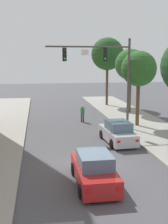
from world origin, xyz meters
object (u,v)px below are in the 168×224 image
(car_following_red, at_px, (94,170))
(street_tree_third, at_px, (130,65))
(traffic_signal_mast, at_px, (106,67))
(street_tree_farthest, at_px, (107,54))
(street_tree_second, at_px, (139,69))
(car_lead_silver, at_px, (118,133))
(pedestrian_crossing_road, at_px, (82,113))

(car_following_red, xyz_separation_m, street_tree_third, (7.55, 17.77, 4.68))
(traffic_signal_mast, relative_size, street_tree_farthest, 0.87)
(car_following_red, relative_size, street_tree_second, 0.65)
(car_lead_silver, bearing_deg, street_tree_second, 55.88)
(traffic_signal_mast, distance_m, car_following_red, 11.86)
(traffic_signal_mast, height_order, street_tree_farthest, street_tree_farthest)
(traffic_signal_mast, relative_size, street_tree_second, 1.14)
(car_lead_silver, distance_m, street_tree_third, 12.79)
(pedestrian_crossing_road, height_order, street_tree_third, street_tree_third)
(car_following_red, distance_m, street_tree_second, 13.64)
(street_tree_second, bearing_deg, street_tree_third, 78.04)
(street_tree_second, height_order, street_tree_farthest, street_tree_farthest)
(traffic_signal_mast, height_order, car_following_red, traffic_signal_mast)
(traffic_signal_mast, height_order, street_tree_third, traffic_signal_mast)
(car_following_red, xyz_separation_m, street_tree_second, (6.19, 11.34, 4.40))
(car_lead_silver, height_order, street_tree_third, street_tree_third)
(pedestrian_crossing_road, bearing_deg, street_tree_second, -31.73)
(traffic_signal_mast, distance_m, street_tree_third, 8.57)
(car_lead_silver, relative_size, street_tree_farthest, 0.50)
(pedestrian_crossing_road, xyz_separation_m, street_tree_farthest, (4.69, 9.34, 5.74))
(traffic_signal_mast, distance_m, street_tree_farthest, 13.46)
(car_following_red, bearing_deg, street_tree_third, 66.97)
(pedestrian_crossing_road, height_order, street_tree_farthest, street_tree_farthest)
(car_following_red, bearing_deg, street_tree_second, 61.37)
(car_following_red, height_order, street_tree_third, street_tree_third)
(traffic_signal_mast, bearing_deg, street_tree_second, 14.96)
(car_following_red, height_order, street_tree_farthest, street_tree_farthest)
(pedestrian_crossing_road, bearing_deg, car_following_red, -96.74)
(car_following_red, height_order, street_tree_second, street_tree_second)
(car_following_red, xyz_separation_m, pedestrian_crossing_road, (1.67, 14.13, 0.19))
(car_following_red, relative_size, street_tree_third, 0.61)
(street_tree_third, bearing_deg, car_following_red, -113.03)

